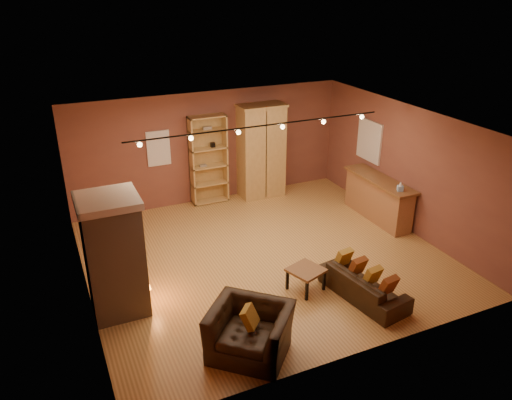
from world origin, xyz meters
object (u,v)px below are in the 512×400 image
bookcase (208,159)px  armchair (250,324)px  loveseat (364,280)px  fireplace (115,255)px  coffee_table (306,272)px  armoire (261,151)px  bar_counter (378,198)px

bookcase → armchair: 5.86m
loveseat → armchair: size_ratio=1.28×
fireplace → coffee_table: bearing=-14.2°
fireplace → coffee_table: fireplace is taller
fireplace → bookcase: bearing=51.8°
bookcase → loveseat: (1.10, -5.18, -0.79)m
armoire → loveseat: 5.08m
fireplace → armoire: armoire is taller
bookcase → armoire: bearing=-7.8°
loveseat → coffee_table: 1.04m
fireplace → bar_counter: fireplace is taller
bookcase → armchair: size_ratio=1.62×
bookcase → loveseat: bearing=-78.1°
fireplace → loveseat: 4.34m
armchair → fireplace: bearing=171.9°
bar_counter → loveseat: 3.39m
bookcase → fireplace: bearing=-128.2°
loveseat → coffee_table: (-0.82, 0.64, 0.01)m
bar_counter → armoire: bearing=128.4°
armoire → coffee_table: (-1.11, -4.35, -0.85)m
fireplace → armchair: 2.57m
armchair → coffee_table: armchair is taller
armoire → armchair: (-2.72, -5.48, -0.70)m
bar_counter → armchair: bearing=-146.6°
loveseat → armchair: (-2.43, -0.49, 0.16)m
fireplace → armchair: (1.60, -1.94, -0.54)m
fireplace → bar_counter: bearing=10.1°
bookcase → armchair: bookcase is taller
bar_counter → coffee_table: 3.59m
bar_counter → armchair: armchair is taller
armoire → bar_counter: armoire is taller
armchair → coffee_table: (1.61, 1.13, -0.15)m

